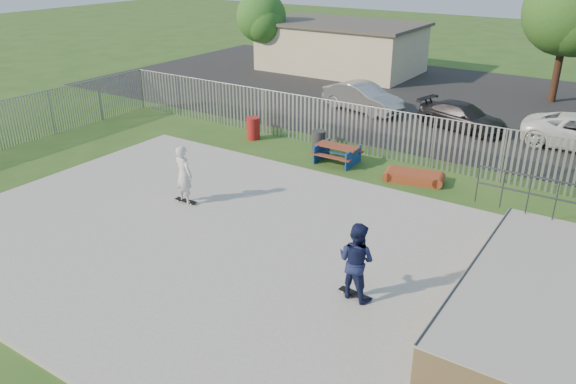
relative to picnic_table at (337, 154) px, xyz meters
The scene contains 18 objects.
ground 7.55m from the picnic_table, 92.73° to the right, with size 120.00×120.00×0.00m, color #2C541D.
concrete_slab 7.55m from the picnic_table, 92.73° to the right, with size 15.00×12.00×0.15m, color #999994.
quarter_pipe 11.21m from the picnic_table, 35.40° to the right, with size 5.50×7.05×2.19m.
fence 3.08m from the picnic_table, 77.74° to the right, with size 26.04×16.02×2.00m.
picnic_table is the anchor object (origin of this frame).
funbox 3.24m from the picnic_table, ahead, with size 1.92×1.24×0.35m.
trash_bin_red 4.52m from the picnic_table, behind, with size 0.58×0.58×0.97m, color maroon.
trash_bin_grey 1.36m from the picnic_table, 152.94° to the left, with size 0.55×0.55×0.92m, color #29292C.
parking_lot 11.48m from the picnic_table, 91.80° to the left, with size 40.00×18.00×0.02m, color black.
car_silver 7.59m from the picnic_table, 109.34° to the left, with size 1.51×4.34×1.43m, color #B4B3B8.
car_dark 7.39m from the picnic_table, 68.64° to the left, with size 1.70×4.18×1.21m, color black.
building 17.63m from the picnic_table, 118.39° to the left, with size 10.40×6.40×3.20m.
tree_left 18.69m from the picnic_table, 135.16° to the left, with size 3.31×3.31×5.11m.
tree_mid 16.11m from the picnic_table, 70.44° to the left, with size 4.55×4.55×7.02m.
skateboard_a 9.35m from the picnic_table, 58.50° to the right, with size 0.82×0.29×0.08m.
skateboard_b 6.62m from the picnic_table, 108.80° to the right, with size 0.81×0.23×0.08m.
skater_navy 9.38m from the picnic_table, 58.50° to the right, with size 0.94×0.73×1.93m, color #161C45.
skater_white 6.66m from the picnic_table, 108.80° to the right, with size 0.70×0.46×1.93m, color silver.
Camera 1 is at (10.15, -10.68, 7.82)m, focal length 35.00 mm.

